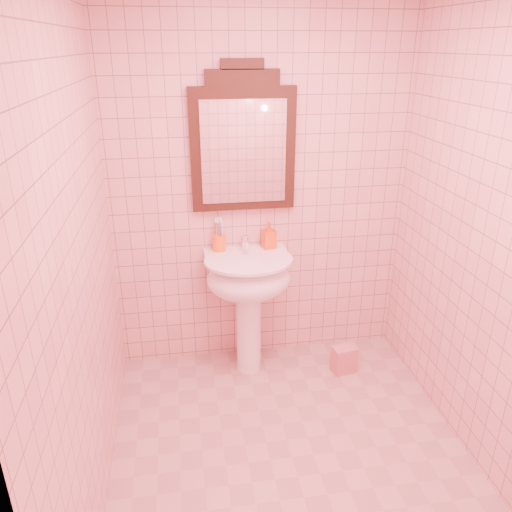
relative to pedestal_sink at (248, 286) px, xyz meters
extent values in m
plane|color=tan|center=(0.12, -0.87, -0.66)|extent=(2.20, 2.20, 0.00)
cube|color=beige|center=(0.12, 0.23, 0.59)|extent=(2.00, 0.02, 2.50)
cylinder|color=white|center=(0.00, 0.01, -0.31)|extent=(0.17, 0.17, 0.70)
ellipsoid|color=white|center=(0.00, -0.01, 0.06)|extent=(0.56, 0.46, 0.28)
cube|color=white|center=(0.00, 0.15, 0.17)|extent=(0.56, 0.15, 0.05)
cylinder|color=white|center=(0.00, -0.01, 0.19)|extent=(0.58, 0.58, 0.02)
cylinder|color=white|center=(0.00, 0.15, 0.25)|extent=(0.04, 0.04, 0.09)
cylinder|color=white|center=(0.00, 0.10, 0.28)|extent=(0.02, 0.10, 0.02)
cylinder|color=white|center=(0.00, 0.05, 0.26)|extent=(0.02, 0.02, 0.04)
cube|color=white|center=(0.00, 0.16, 0.30)|extent=(0.02, 0.07, 0.01)
cube|color=black|center=(0.00, 0.20, 0.87)|extent=(0.67, 0.05, 0.78)
cube|color=black|center=(0.00, 0.20, 1.31)|extent=(0.46, 0.05, 0.10)
cube|color=black|center=(0.00, 0.20, 1.38)|extent=(0.26, 0.05, 0.07)
cube|color=white|center=(0.00, 0.17, 0.86)|extent=(0.54, 0.01, 0.65)
cylinder|color=orange|center=(-0.17, 0.17, 0.26)|extent=(0.09, 0.09, 0.11)
cylinder|color=silver|center=(-0.15, 0.17, 0.30)|extent=(0.01, 0.01, 0.21)
cylinder|color=#338CD8|center=(-0.16, 0.18, 0.30)|extent=(0.01, 0.01, 0.21)
cylinder|color=#E5334C|center=(-0.18, 0.18, 0.30)|extent=(0.01, 0.01, 0.21)
cylinder|color=#3FBF59|center=(-0.19, 0.17, 0.30)|extent=(0.01, 0.01, 0.21)
cylinder|color=#D8CC4C|center=(-0.19, 0.16, 0.30)|extent=(0.01, 0.01, 0.21)
cylinder|color=purple|center=(-0.18, 0.15, 0.30)|extent=(0.01, 0.01, 0.21)
cylinder|color=#4C4C59|center=(-0.16, 0.15, 0.30)|extent=(0.01, 0.01, 0.21)
imported|color=#E14D13|center=(0.16, 0.16, 0.29)|extent=(0.10, 0.10, 0.19)
cube|color=#CA7781|center=(0.66, -0.14, -0.56)|extent=(0.18, 0.13, 0.20)
camera|label=1|loc=(-0.42, -2.96, 1.49)|focal=35.00mm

